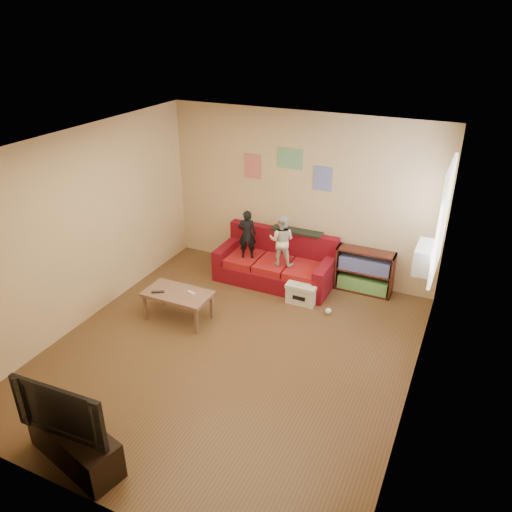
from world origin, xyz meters
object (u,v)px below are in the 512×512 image
at_px(sofa, 276,265).
at_px(bookshelf, 364,273).
at_px(coffee_table, 178,296).
at_px(tv_stand, 75,444).
at_px(child_b, 282,240).
at_px(file_box, 303,292).
at_px(television, 66,405).
at_px(child_a, 247,234).

distance_m(sofa, bookshelf, 1.42).
xyz_separation_m(coffee_table, tv_stand, (0.48, -2.59, -0.16)).
bearing_deg(child_b, sofa, -56.38).
xyz_separation_m(sofa, child_b, (0.15, -0.16, 0.54)).
height_order(sofa, file_box, sofa).
bearing_deg(sofa, file_box, -36.14).
bearing_deg(television, child_b, 80.26).
bearing_deg(bookshelf, child_b, -162.24).
distance_m(file_box, television, 3.95).
xyz_separation_m(child_a, coffee_table, (-0.38, -1.50, -0.44)).
bearing_deg(child_b, child_a, -8.38).
xyz_separation_m(sofa, television, (-0.35, -4.25, 0.43)).
distance_m(sofa, coffee_table, 1.86).
height_order(child_a, tv_stand, child_a).
bearing_deg(coffee_table, file_box, 39.29).
xyz_separation_m(child_b, television, (-0.50, -4.09, -0.11)).
xyz_separation_m(file_box, television, (-0.99, -3.79, 0.54)).
relative_size(file_box, tv_stand, 0.42).
bearing_deg(child_a, coffee_table, 54.11).
height_order(bookshelf, tv_stand, bookshelf).
relative_size(bookshelf, tv_stand, 0.81).
bearing_deg(sofa, tv_stand, -94.75).
relative_size(sofa, bookshelf, 2.11).
bearing_deg(bookshelf, file_box, -137.49).
distance_m(child_b, television, 4.12).
xyz_separation_m(child_b, bookshelf, (1.25, 0.40, -0.49)).
bearing_deg(coffee_table, bookshelf, 40.43).
relative_size(coffee_table, tv_stand, 0.87).
xyz_separation_m(sofa, tv_stand, (-0.35, -4.25, -0.07)).
relative_size(child_a, tv_stand, 0.74).
distance_m(tv_stand, television, 0.50).
distance_m(child_b, tv_stand, 4.16).
xyz_separation_m(coffee_table, file_box, (1.46, 1.20, -0.21)).
height_order(sofa, tv_stand, sofa).
bearing_deg(child_b, coffee_table, 48.48).
xyz_separation_m(sofa, child_a, (-0.45, -0.16, 0.53)).
height_order(sofa, bookshelf, sofa).
distance_m(sofa, file_box, 0.79).
bearing_deg(coffee_table, television, -79.60).
relative_size(sofa, child_a, 2.31).
height_order(child_a, television, child_a).
xyz_separation_m(child_b, coffee_table, (-0.98, -1.50, -0.45)).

